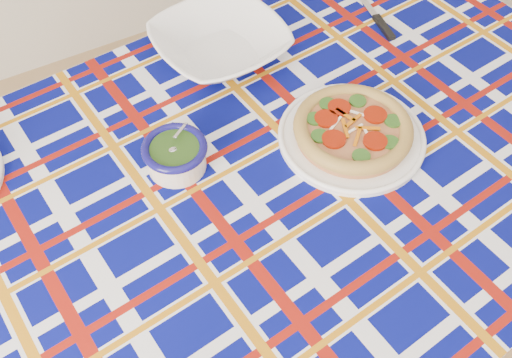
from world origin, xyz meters
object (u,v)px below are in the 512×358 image
main_focaccia_plate (353,129)px  serving_bowl (220,44)px  dining_table (271,194)px  pesto_bowl (175,154)px

main_focaccia_plate → serving_bowl: size_ratio=1.05×
dining_table → serving_bowl: size_ratio=5.75×
main_focaccia_plate → pesto_bowl: pesto_bowl is taller
serving_bowl → dining_table: bearing=-101.5°
dining_table → serving_bowl: serving_bowl is taller
main_focaccia_plate → pesto_bowl: 0.40m
dining_table → pesto_bowl: size_ratio=13.32×
dining_table → main_focaccia_plate: 0.24m
pesto_bowl → serving_bowl: size_ratio=0.43×
pesto_bowl → serving_bowl: (0.25, 0.28, -0.00)m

